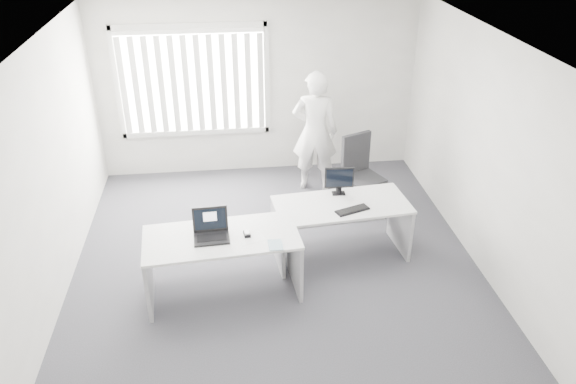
{
  "coord_description": "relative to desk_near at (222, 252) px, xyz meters",
  "views": [
    {
      "loc": [
        -0.53,
        -5.5,
        4.2
      ],
      "look_at": [
        0.14,
        0.15,
        1.07
      ],
      "focal_mm": 35.0,
      "sensor_mm": 36.0,
      "label": 1
    }
  ],
  "objects": [
    {
      "name": "ground",
      "position": [
        0.66,
        0.25,
        -0.56
      ],
      "size": [
        6.0,
        6.0,
        0.0
      ],
      "primitive_type": "plane",
      "color": "#4F4E55",
      "rests_on": "ground"
    },
    {
      "name": "wall_back",
      "position": [
        0.66,
        3.25,
        0.84
      ],
      "size": [
        5.0,
        0.02,
        2.8
      ],
      "primitive_type": "cube",
      "color": "silver",
      "rests_on": "ground"
    },
    {
      "name": "wall_front",
      "position": [
        0.66,
        -2.75,
        0.84
      ],
      "size": [
        5.0,
        0.02,
        2.8
      ],
      "primitive_type": "cube",
      "color": "silver",
      "rests_on": "ground"
    },
    {
      "name": "wall_left",
      "position": [
        -1.84,
        0.25,
        0.84
      ],
      "size": [
        0.02,
        6.0,
        2.8
      ],
      "primitive_type": "cube",
      "color": "silver",
      "rests_on": "ground"
    },
    {
      "name": "wall_right",
      "position": [
        3.16,
        0.25,
        0.84
      ],
      "size": [
        0.02,
        6.0,
        2.8
      ],
      "primitive_type": "cube",
      "color": "silver",
      "rests_on": "ground"
    },
    {
      "name": "ceiling",
      "position": [
        0.66,
        0.25,
        2.24
      ],
      "size": [
        5.0,
        6.0,
        0.02
      ],
      "primitive_type": "cube",
      "color": "silver",
      "rests_on": "wall_back"
    },
    {
      "name": "window",
      "position": [
        -0.34,
        3.21,
        0.99
      ],
      "size": [
        2.32,
        0.06,
        1.76
      ],
      "primitive_type": "cube",
      "color": "silver",
      "rests_on": "wall_back"
    },
    {
      "name": "blinds",
      "position": [
        -0.34,
        3.15,
        0.96
      ],
      "size": [
        2.2,
        0.1,
        1.5
      ],
      "primitive_type": null,
      "color": "white",
      "rests_on": "wall_back"
    },
    {
      "name": "desk_near",
      "position": [
        0.0,
        0.0,
        0.0
      ],
      "size": [
        1.78,
        0.94,
        0.78
      ],
      "rotation": [
        0.0,
        0.0,
        0.08
      ],
      "color": "white",
      "rests_on": "ground"
    },
    {
      "name": "desk_far",
      "position": [
        1.48,
        0.6,
        -0.02
      ],
      "size": [
        1.72,
        0.93,
        0.75
      ],
      "rotation": [
        0.0,
        0.0,
        0.1
      ],
      "color": "white",
      "rests_on": "ground"
    },
    {
      "name": "office_chair",
      "position": [
        2.02,
        1.74,
        -0.22
      ],
      "size": [
        0.84,
        0.84,
        1.12
      ],
      "rotation": [
        0.0,
        0.0,
        0.41
      ],
      "color": "black",
      "rests_on": "ground"
    },
    {
      "name": "person",
      "position": [
        1.45,
        2.46,
        0.37
      ],
      "size": [
        0.76,
        0.57,
        1.88
      ],
      "primitive_type": "imported",
      "rotation": [
        0.0,
        0.0,
        2.95
      ],
      "color": "white",
      "rests_on": "ground"
    },
    {
      "name": "laptop",
      "position": [
        -0.1,
        -0.05,
        0.37
      ],
      "size": [
        0.41,
        0.36,
        0.3
      ],
      "primitive_type": null,
      "rotation": [
        0.0,
        0.0,
        0.05
      ],
      "color": "black",
      "rests_on": "desk_near"
    },
    {
      "name": "paper_sheet",
      "position": [
        0.32,
        -0.08,
        0.22
      ],
      "size": [
        0.35,
        0.3,
        0.0
      ],
      "primitive_type": "cube",
      "rotation": [
        0.0,
        0.0,
        0.36
      ],
      "color": "white",
      "rests_on": "desk_near"
    },
    {
      "name": "mouse",
      "position": [
        0.29,
        -0.02,
        0.24
      ],
      "size": [
        0.08,
        0.12,
        0.05
      ],
      "primitive_type": null,
      "rotation": [
        0.0,
        0.0,
        0.1
      ],
      "color": "#B8B8BA",
      "rests_on": "paper_sheet"
    },
    {
      "name": "booklet",
      "position": [
        0.58,
        -0.25,
        0.22
      ],
      "size": [
        0.15,
        0.21,
        0.01
      ],
      "primitive_type": "cube",
      "rotation": [
        0.0,
        0.0,
        0.01
      ],
      "color": "white",
      "rests_on": "desk_near"
    },
    {
      "name": "keyboard",
      "position": [
        1.58,
        0.42,
        0.2
      ],
      "size": [
        0.44,
        0.27,
        0.02
      ],
      "primitive_type": "cube",
      "rotation": [
        0.0,
        0.0,
        0.34
      ],
      "color": "black",
      "rests_on": "desk_far"
    },
    {
      "name": "monitor",
      "position": [
        1.49,
        0.86,
        0.37
      ],
      "size": [
        0.37,
        0.13,
        0.37
      ],
      "primitive_type": null,
      "rotation": [
        0.0,
        0.0,
        -0.06
      ],
      "color": "black",
      "rests_on": "desk_far"
    }
  ]
}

